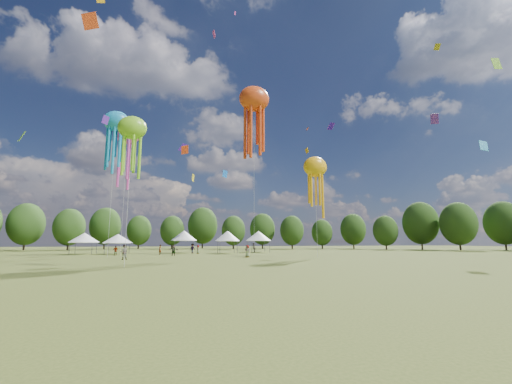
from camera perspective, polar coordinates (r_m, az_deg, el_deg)
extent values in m
plane|color=#384416|center=(10.54, 9.69, -20.39)|extent=(300.00, 300.00, 0.00)
imported|color=gray|center=(43.61, -21.99, -9.67)|extent=(0.94, 0.76, 1.82)
imported|color=gray|center=(62.14, -10.06, -9.80)|extent=(0.73, 0.88, 1.53)
imported|color=gray|center=(68.11, -0.43, -9.66)|extent=(1.07, 1.15, 1.90)
imported|color=gray|center=(63.67, -10.98, -9.62)|extent=(1.35, 1.16, 1.81)
imported|color=gray|center=(57.26, -23.24, -9.35)|extent=(0.95, 0.52, 1.54)
imported|color=gray|center=(52.93, -14.14, -9.81)|extent=(1.62, 0.69, 1.70)
imported|color=gray|center=(57.85, -16.37, -9.61)|extent=(0.42, 0.62, 1.67)
imported|color=gray|center=(46.92, -1.52, -10.26)|extent=(0.96, 0.95, 1.68)
cylinder|color=#47474C|center=(64.96, -29.71, -8.56)|extent=(0.08, 0.08, 1.97)
cylinder|color=#47474C|center=(68.38, -28.91, -8.57)|extent=(0.08, 0.08, 1.97)
cylinder|color=#47474C|center=(64.11, -26.63, -8.79)|extent=(0.08, 0.08, 1.97)
cylinder|color=#47474C|center=(67.57, -25.98, -8.78)|extent=(0.08, 0.08, 1.97)
cube|color=white|center=(66.22, -27.74, -7.79)|extent=(3.94, 3.94, 0.10)
cone|color=white|center=(66.22, -27.69, -7.02)|extent=(5.12, 5.12, 1.68)
cylinder|color=#47474C|center=(62.87, -24.85, -8.98)|extent=(0.08, 0.08, 1.85)
cylinder|color=#47474C|center=(66.37, -24.27, -8.96)|extent=(0.08, 0.08, 1.85)
cylinder|color=#47474C|center=(62.31, -21.59, -9.18)|extent=(0.08, 0.08, 1.85)
cylinder|color=#47474C|center=(65.84, -21.18, -9.14)|extent=(0.08, 0.08, 1.85)
cube|color=white|center=(64.31, -22.92, -8.20)|extent=(3.96, 3.96, 0.10)
cone|color=white|center=(64.31, -22.88, -7.45)|extent=(5.15, 5.15, 1.59)
cylinder|color=#47474C|center=(64.69, -13.98, -9.29)|extent=(0.08, 0.08, 2.30)
cylinder|color=#47474C|center=(68.16, -13.98, -9.24)|extent=(0.08, 0.08, 2.30)
cylinder|color=#47474C|center=(64.79, -10.86, -9.38)|extent=(0.08, 0.08, 2.30)
cylinder|color=#47474C|center=(68.26, -11.03, -9.33)|extent=(0.08, 0.08, 2.30)
cube|color=white|center=(66.44, -12.43, -8.28)|extent=(3.88, 3.88, 0.10)
cone|color=white|center=(66.46, -12.40, -7.39)|extent=(5.04, 5.04, 1.97)
cylinder|color=#47474C|center=(60.77, -6.28, -9.58)|extent=(0.08, 0.08, 2.22)
cylinder|color=#47474C|center=(63.94, -6.67, -9.53)|extent=(0.08, 0.08, 2.22)
cylinder|color=#47474C|center=(61.28, -3.28, -9.61)|extent=(0.08, 0.08, 2.22)
cylinder|color=#47474C|center=(64.42, -3.81, -9.56)|extent=(0.08, 0.08, 2.22)
cube|color=white|center=(62.57, -4.99, -8.51)|extent=(3.59, 3.59, 0.10)
cone|color=white|center=(62.58, -4.98, -7.59)|extent=(4.67, 4.67, 1.91)
cylinder|color=#47474C|center=(66.41, -0.73, -9.52)|extent=(0.08, 0.08, 2.29)
cylinder|color=#47474C|center=(70.00, -1.43, -9.47)|extent=(0.08, 0.08, 2.29)
cylinder|color=#47474C|center=(67.35, 2.37, -9.50)|extent=(0.08, 0.08, 2.29)
cylinder|color=#47474C|center=(70.89, 1.52, -9.46)|extent=(0.08, 0.08, 2.29)
cube|color=white|center=(68.63, 0.43, -8.49)|extent=(4.09, 4.09, 0.10)
cone|color=white|center=(68.64, 0.43, -7.63)|extent=(5.31, 5.31, 1.96)
ellipsoid|color=#178CC5|center=(54.25, -23.12, 11.25)|extent=(3.65, 2.56, 3.10)
cylinder|color=beige|center=(51.84, -23.77, 0.78)|extent=(0.03, 0.03, 19.98)
ellipsoid|color=#DA4313|center=(58.13, -0.32, 15.88)|extent=(5.21, 3.65, 4.43)
cylinder|color=beige|center=(54.02, -0.33, 3.09)|extent=(0.03, 0.03, 26.29)
ellipsoid|color=#F7AD0F|center=(48.20, 10.24, 4.32)|extent=(3.51, 2.46, 2.98)
cylinder|color=beige|center=(47.19, 10.45, -3.31)|extent=(0.03, 0.03, 12.86)
ellipsoid|color=#E443AC|center=(56.68, -21.41, 9.46)|extent=(3.98, 2.78, 3.38)
cylinder|color=beige|center=(54.57, -21.97, -0.18)|extent=(0.03, 0.03, 19.19)
ellipsoid|color=#83D322|center=(32.55, -20.71, 10.39)|extent=(2.55, 1.79, 2.17)
cylinder|color=beige|center=(31.15, -21.32, -0.54)|extent=(0.03, 0.03, 12.47)
cube|color=#E443AC|center=(48.22, -7.31, 25.56)|extent=(0.45, 0.90, 0.99)
cube|color=#6329B7|center=(79.77, -12.64, 7.57)|extent=(2.21, 1.25, 2.43)
cube|color=#DA4313|center=(80.94, 8.92, 10.81)|extent=(0.47, 0.73, 0.90)
cube|color=yellow|center=(62.95, -10.89, 2.45)|extent=(0.55, 1.19, 1.55)
cube|color=#83D322|center=(48.44, 36.32, 17.56)|extent=(1.25, 0.24, 1.54)
cube|color=#6329B7|center=(58.18, 28.62, 11.10)|extent=(1.00, 1.66, 1.68)
cube|color=#DA4313|center=(44.11, -26.88, 25.00)|extent=(2.03, 0.35, 2.37)
cube|color=#83D322|center=(74.30, -21.09, 4.95)|extent=(1.64, 1.35, 2.09)
cube|color=#178CC5|center=(67.34, -0.12, 15.47)|extent=(1.21, 0.91, 1.91)
cube|color=#6329B7|center=(79.20, 12.92, 11.09)|extent=(1.43, 1.49, 2.17)
cube|color=#F7AD0F|center=(79.07, 8.84, 7.14)|extent=(0.45, 1.41, 1.62)
cube|color=yellow|center=(53.56, 28.98, 21.21)|extent=(0.67, 0.75, 1.10)
cube|color=#83D322|center=(67.80, -35.60, 7.89)|extent=(1.54, 1.45, 1.98)
cube|color=blue|center=(61.72, -5.41, 3.15)|extent=(1.09, 0.66, 1.50)
cube|color=#178CC5|center=(50.76, 34.82, 6.63)|extent=(1.39, 0.58, 1.57)
cube|color=#E443AC|center=(85.37, -3.66, 28.62)|extent=(0.45, 0.76, 0.86)
cube|color=#6329B7|center=(47.42, -24.70, 11.32)|extent=(0.86, 0.72, 1.17)
cube|color=#DA4313|center=(69.30, -12.28, 7.18)|extent=(1.45, 1.04, 2.07)
cylinder|color=#38281C|center=(101.79, -35.33, -7.32)|extent=(0.44, 0.44, 3.41)
ellipsoid|color=#254115|center=(101.89, -35.09, -4.58)|extent=(8.53, 8.53, 10.66)
cylinder|color=#38281C|center=(98.16, -29.91, -7.87)|extent=(0.44, 0.44, 3.07)
ellipsoid|color=#254115|center=(98.23, -29.71, -5.31)|extent=(7.66, 7.66, 9.58)
cylinder|color=#38281C|center=(104.64, -24.89, -8.09)|extent=(0.44, 0.44, 3.43)
ellipsoid|color=#254115|center=(104.74, -24.72, -5.40)|extent=(8.58, 8.58, 10.73)
cylinder|color=#38281C|center=(108.97, -19.77, -8.50)|extent=(0.44, 0.44, 2.95)
ellipsoid|color=#254115|center=(109.03, -19.66, -6.28)|extent=(7.37, 7.37, 9.21)
cylinder|color=#38281C|center=(104.55, -14.43, -8.76)|extent=(0.44, 0.44, 2.89)
ellipsoid|color=#254115|center=(104.60, -14.35, -6.49)|extent=(7.23, 7.23, 9.04)
cylinder|color=#38281C|center=(109.34, -9.31, -8.65)|extent=(0.44, 0.44, 3.84)
ellipsoid|color=#254115|center=(109.47, -9.24, -5.77)|extent=(9.60, 9.60, 11.99)
cylinder|color=#38281C|center=(99.44, -3.97, -9.05)|extent=(0.44, 0.44, 2.84)
ellipsoid|color=#254115|center=(99.49, -3.95, -6.69)|extent=(7.11, 7.11, 8.89)
cylinder|color=#38281C|center=(104.08, 1.13, -8.96)|extent=(0.44, 0.44, 3.16)
ellipsoid|color=#254115|center=(104.16, 1.12, -6.46)|extent=(7.91, 7.91, 9.88)
cylinder|color=#38281C|center=(100.95, 6.30, -9.00)|extent=(0.44, 0.44, 2.88)
ellipsoid|color=#254115|center=(101.00, 6.26, -6.65)|extent=(7.21, 7.21, 9.01)
cylinder|color=#38281C|center=(106.93, 11.46, -8.92)|extent=(0.44, 0.44, 2.63)
ellipsoid|color=#254115|center=(106.97, 11.40, -6.90)|extent=(6.57, 6.57, 8.22)
cylinder|color=#38281C|center=(108.02, 16.63, -8.60)|extent=(0.44, 0.44, 3.13)
ellipsoid|color=#254115|center=(108.09, 16.52, -6.22)|extent=(7.81, 7.81, 9.77)
cylinder|color=#38281C|center=(99.70, 21.70, -8.50)|extent=(0.44, 0.44, 2.72)
ellipsoid|color=#254115|center=(99.74, 21.58, -6.26)|extent=(6.80, 6.80, 8.50)
cylinder|color=#38281C|center=(103.15, 26.88, -7.86)|extent=(0.44, 0.44, 3.81)
ellipsoid|color=#254115|center=(103.28, 26.68, -4.83)|extent=(9.52, 9.52, 11.90)
cylinder|color=#38281C|center=(98.94, 31.95, -7.58)|extent=(0.44, 0.44, 3.51)
ellipsoid|color=#254115|center=(99.05, 31.72, -4.67)|extent=(8.78, 8.78, 10.97)
cylinder|color=#38281C|center=(107.49, 37.35, -7.07)|extent=(0.44, 0.44, 3.64)
ellipsoid|color=#254115|center=(107.60, 37.09, -4.30)|extent=(9.10, 9.10, 11.37)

